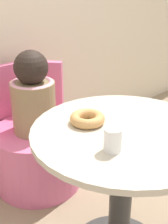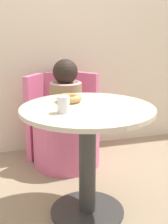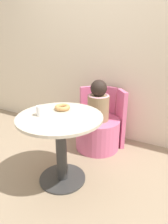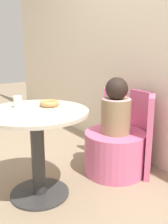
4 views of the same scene
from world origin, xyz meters
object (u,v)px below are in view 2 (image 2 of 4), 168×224
(child_figure, at_px, (66,93))
(cup, at_px, (63,104))
(donut, at_px, (69,98))
(round_table, at_px, (87,140))
(tub_chair, at_px, (66,142))

(child_figure, bearing_deg, cup, -103.87)
(child_figure, xyz_separation_m, donut, (-0.11, -0.59, 0.10))
(round_table, relative_size, donut, 5.17)
(donut, relative_size, cup, 1.67)
(child_figure, bearing_deg, donut, -101.07)
(donut, bearing_deg, round_table, -64.07)
(child_figure, relative_size, cup, 5.53)
(tub_chair, distance_m, cup, 0.99)
(tub_chair, xyz_separation_m, donut, (-0.11, -0.59, 0.51))
(donut, bearing_deg, tub_chair, 78.93)
(round_table, distance_m, donut, 0.28)
(round_table, distance_m, child_figure, 0.75)
(donut, height_order, cup, cup)
(round_table, distance_m, cup, 0.30)
(tub_chair, bearing_deg, child_figure, 90.00)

